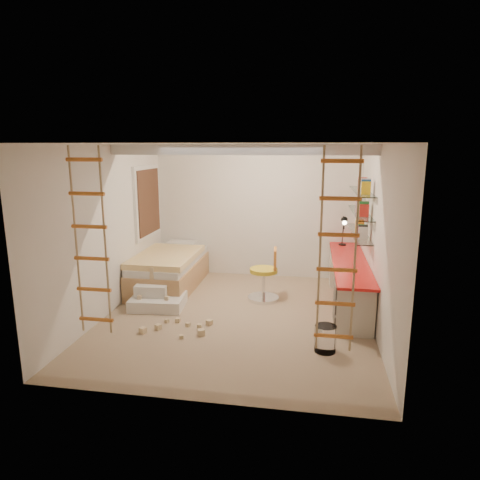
% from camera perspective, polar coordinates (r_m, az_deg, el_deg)
% --- Properties ---
extents(floor, '(4.50, 4.50, 0.00)m').
position_cam_1_polar(floor, '(6.67, -0.44, -10.25)').
color(floor, '#9E8866').
rests_on(floor, ground).
extents(ceiling_beam, '(4.00, 0.18, 0.16)m').
position_cam_1_polar(ceiling_beam, '(6.45, 0.00, 11.97)').
color(ceiling_beam, white).
rests_on(ceiling_beam, ceiling).
extents(window_frame, '(0.06, 1.15, 1.35)m').
position_cam_1_polar(window_frame, '(8.21, -12.30, 5.00)').
color(window_frame, white).
rests_on(window_frame, wall_left).
extents(window_blind, '(0.02, 1.00, 1.20)m').
position_cam_1_polar(window_blind, '(8.20, -12.04, 5.00)').
color(window_blind, '#4C2D1E').
rests_on(window_blind, window_frame).
extents(rope_ladder_left, '(0.41, 0.04, 2.13)m').
position_cam_1_polar(rope_ladder_left, '(5.06, -19.31, -0.35)').
color(rope_ladder_left, orange).
rests_on(rope_ladder_left, ceiling).
extents(rope_ladder_right, '(0.41, 0.04, 2.13)m').
position_cam_1_polar(rope_ladder_right, '(4.45, 12.88, -1.64)').
color(rope_ladder_right, orange).
rests_on(rope_ladder_right, ceiling).
extents(waste_bin, '(0.28, 0.28, 0.35)m').
position_cam_1_polar(waste_bin, '(5.69, 11.31, -12.77)').
color(waste_bin, white).
rests_on(waste_bin, floor).
extents(desk, '(0.56, 2.80, 0.75)m').
position_cam_1_polar(desk, '(7.28, 14.26, -5.28)').
color(desk, red).
rests_on(desk, floor).
extents(shelves, '(0.25, 1.80, 0.71)m').
position_cam_1_polar(shelves, '(7.31, 15.75, 3.54)').
color(shelves, white).
rests_on(shelves, wall_right).
extents(bed, '(1.02, 2.00, 0.69)m').
position_cam_1_polar(bed, '(8.04, -9.37, -3.93)').
color(bed, '#AD7F51').
rests_on(bed, floor).
extents(task_lamp, '(0.14, 0.36, 0.57)m').
position_cam_1_polar(task_lamp, '(8.03, 13.68, 1.79)').
color(task_lamp, black).
rests_on(task_lamp, desk).
extents(swivel_chair, '(0.58, 0.58, 0.90)m').
position_cam_1_polar(swivel_chair, '(7.28, 3.36, -5.50)').
color(swivel_chair, gold).
rests_on(swivel_chair, floor).
extents(play_platform, '(0.90, 0.73, 0.37)m').
position_cam_1_polar(play_platform, '(7.17, -11.06, -7.60)').
color(play_platform, silver).
rests_on(play_platform, floor).
extents(toy_blocks, '(1.29, 1.25, 0.64)m').
position_cam_1_polar(toy_blocks, '(6.61, -9.32, -9.00)').
color(toy_blocks, '#CCB284').
rests_on(toy_blocks, floor).
extents(books, '(0.14, 0.64, 0.92)m').
position_cam_1_polar(books, '(7.30, 15.80, 4.25)').
color(books, white).
rests_on(books, shelves).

